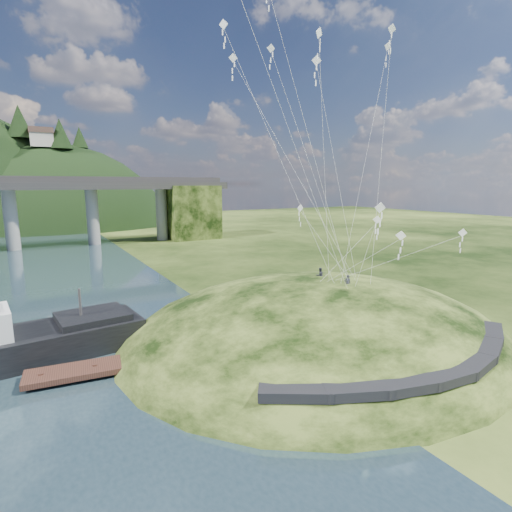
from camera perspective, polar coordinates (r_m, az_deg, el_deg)
ground at (r=31.17m, az=-0.92°, el=-15.19°), size 320.00×320.00×0.00m
grass_hill at (r=37.39m, az=8.63°, el=-13.34°), size 36.00×32.00×13.00m
footpath at (r=28.16m, az=23.40°, el=-14.32°), size 22.29×5.84×0.83m
work_barge at (r=35.61m, az=-32.69°, el=-10.58°), size 20.03×7.33×6.85m
wooden_dock at (r=31.78m, az=-15.69°, el=-14.09°), size 16.05×4.15×1.13m
kite_flyers at (r=37.01m, az=10.29°, el=-1.94°), size 0.89×4.27×1.53m
kite_swarm at (r=35.72m, az=9.85°, el=18.50°), size 18.90×17.40×19.71m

